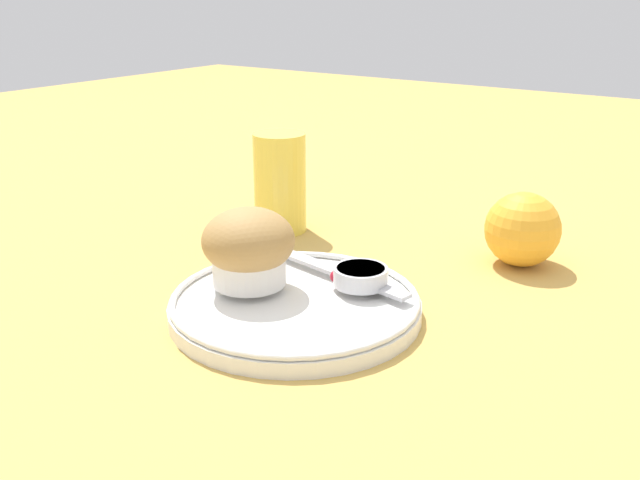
% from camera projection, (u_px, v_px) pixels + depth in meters
% --- Properties ---
extents(ground_plane, '(3.00, 3.00, 0.00)m').
position_uv_depth(ground_plane, '(315.00, 309.00, 0.65)').
color(ground_plane, tan).
extents(plate, '(0.23, 0.23, 0.02)m').
position_uv_depth(plate, '(295.00, 305.00, 0.64)').
color(plate, white).
rests_on(plate, ground_plane).
extents(muffin, '(0.08, 0.08, 0.07)m').
position_uv_depth(muffin, '(249.00, 247.00, 0.65)').
color(muffin, silver).
rests_on(muffin, plate).
extents(cream_ramekin, '(0.05, 0.05, 0.02)m').
position_uv_depth(cream_ramekin, '(361.00, 275.00, 0.65)').
color(cream_ramekin, silver).
rests_on(cream_ramekin, plate).
extents(berry_pair, '(0.02, 0.01, 0.01)m').
position_uv_depth(berry_pair, '(342.00, 278.00, 0.66)').
color(berry_pair, '#B7192D').
rests_on(berry_pair, plate).
extents(butter_knife, '(0.16, 0.04, 0.00)m').
position_uv_depth(butter_knife, '(343.00, 274.00, 0.68)').
color(butter_knife, '#B7B7BC').
rests_on(butter_knife, plate).
extents(orange_fruit, '(0.08, 0.08, 0.08)m').
position_uv_depth(orange_fruit, '(522.00, 229.00, 0.74)').
color(orange_fruit, '#F4A82D').
rests_on(orange_fruit, ground_plane).
extents(juice_glass, '(0.06, 0.06, 0.12)m').
position_uv_depth(juice_glass, '(280.00, 183.00, 0.84)').
color(juice_glass, '#EAD14C').
rests_on(juice_glass, ground_plane).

